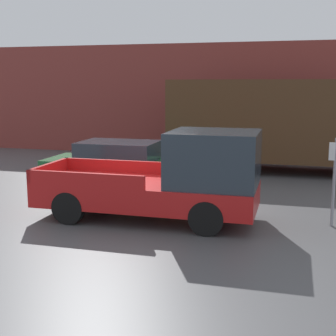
# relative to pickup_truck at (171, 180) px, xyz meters

# --- Properties ---
(ground_plane) EXTENTS (60.00, 60.00, 0.00)m
(ground_plane) POSITION_rel_pickup_truck_xyz_m (-0.88, 0.15, -0.99)
(ground_plane) COLOR #4C4C4F
(building_wall) EXTENTS (28.00, 0.15, 4.93)m
(building_wall) POSITION_rel_pickup_truck_xyz_m (-0.88, 10.15, 1.48)
(building_wall) COLOR brown
(building_wall) RESTS_ON ground
(pickup_truck) EXTENTS (5.20, 1.96, 2.15)m
(pickup_truck) POSITION_rel_pickup_truck_xyz_m (0.00, 0.00, 0.00)
(pickup_truck) COLOR red
(pickup_truck) RESTS_ON ground
(car) EXTENTS (4.26, 1.84, 1.45)m
(car) POSITION_rel_pickup_truck_xyz_m (-2.54, 2.95, -0.24)
(car) COLOR #1E592D
(car) RESTS_ON ground
(delivery_truck) EXTENTS (8.19, 2.38, 3.34)m
(delivery_truck) POSITION_rel_pickup_truck_xyz_m (1.99, 7.06, 0.81)
(delivery_truck) COLOR #472D19
(delivery_truck) RESTS_ON ground
(parking_sign) EXTENTS (0.30, 0.07, 2.02)m
(parking_sign) POSITION_rel_pickup_truck_xyz_m (3.63, 0.55, 0.16)
(parking_sign) COLOR gray
(parking_sign) RESTS_ON ground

